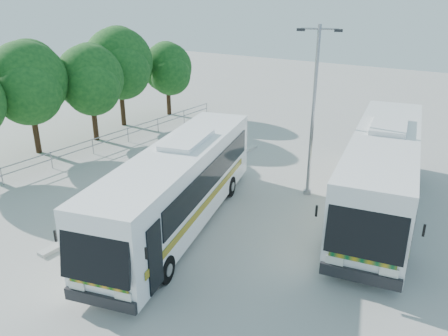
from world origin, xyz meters
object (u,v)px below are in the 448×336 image
Objects in this scene: coach_main at (179,185)px; lamppost at (314,106)px; tree_far_e at (168,68)px; tree_far_b at (28,81)px; tree_far_d at (119,62)px; coach_adjacent at (382,170)px; tree_far_c at (91,78)px.

lamppost is at bearing 45.66° from coach_main.
tree_far_e reaches higher than coach_main.
tree_far_b is 1.17× the size of tree_far_e.
tree_far_d is 0.54× the size of coach_adjacent.
tree_far_c reaches higher than coach_adjacent.
tree_far_b is at bearing -91.83° from tree_far_e.
coach_adjacent is (19.75, -7.95, -1.85)m from tree_far_e.
tree_far_e is (-0.51, 8.20, -0.37)m from tree_far_c.
tree_far_c is at bearing -86.46° from tree_far_e.
tree_far_d reaches higher than tree_far_b.
tree_far_b is at bearing -87.77° from tree_far_d.
tree_far_b is 13.91m from coach_main.
tree_far_b reaches higher than tree_far_e.
tree_far_d is (-1.19, 3.70, 0.56)m from tree_far_c.
lamppost reaches higher than coach_adjacent.
tree_far_c is at bearing 77.09° from tree_far_b.
coach_main is (13.09, -14.24, -1.98)m from tree_far_e.
tree_far_d is 0.58× the size of coach_main.
tree_far_e is 18.25m from lamppost.
tree_far_e is at bearing 137.57° from lamppost.
tree_far_c is 0.88× the size of tree_far_d.
tree_far_b is 0.51× the size of coach_adjacent.
coach_main is (13.78, -9.74, -2.91)m from tree_far_d.
tree_far_d is at bearing -98.63° from tree_far_e.
tree_far_c is 8.22m from tree_far_e.
coach_main is at bearing -133.74° from lamppost.
tree_far_b is 1.07× the size of tree_far_c.
tree_far_c is 0.51× the size of coach_main.
tree_far_c reaches higher than coach_main.
tree_far_b is at bearing -102.91° from tree_far_c.
tree_far_b reaches higher than tree_far_c.
tree_far_b is 17.16m from lamppost.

